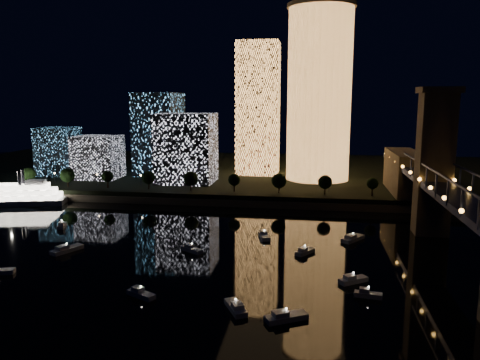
% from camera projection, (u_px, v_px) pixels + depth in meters
% --- Properties ---
extents(ground, '(520.00, 520.00, 0.00)m').
position_uv_depth(ground, '(217.00, 276.00, 123.31)').
color(ground, black).
rests_on(ground, ground).
extents(far_bank, '(420.00, 160.00, 5.00)m').
position_uv_depth(far_bank, '(271.00, 173.00, 278.69)').
color(far_bank, black).
rests_on(far_bank, ground).
extents(seawall, '(420.00, 6.00, 3.00)m').
position_uv_depth(seawall, '(255.00, 203.00, 202.90)').
color(seawall, '#6B5E4C').
rests_on(seawall, ground).
extents(tower_cylindrical, '(34.00, 34.00, 87.13)m').
position_uv_depth(tower_cylindrical, '(319.00, 94.00, 236.30)').
color(tower_cylindrical, '#FFA651').
rests_on(tower_cylindrical, far_bank).
extents(tower_rectangular, '(22.46, 22.46, 71.45)m').
position_uv_depth(tower_rectangular, '(258.00, 109.00, 256.82)').
color(tower_rectangular, '#FFA651').
rests_on(tower_rectangular, far_bank).
extents(midrise_blocks, '(99.07, 50.97, 44.50)m').
position_uv_depth(midrise_blocks, '(144.00, 144.00, 248.12)').
color(midrise_blocks, white).
rests_on(midrise_blocks, far_bank).
extents(truss_bridge, '(13.00, 266.00, 50.00)m').
position_uv_depth(truss_bridge, '(479.00, 222.00, 114.38)').
color(truss_bridge, '#171F4C').
rests_on(truss_bridge, ground).
extents(riverboat, '(52.68, 22.70, 15.59)m').
position_uv_depth(riverboat, '(3.00, 196.00, 205.88)').
color(riverboat, silver).
rests_on(riverboat, ground).
extents(motorboats, '(109.48, 68.35, 2.78)m').
position_uv_depth(motorboats, '(214.00, 262.00, 130.97)').
color(motorboats, silver).
rests_on(motorboats, ground).
extents(esplanade_trees, '(165.83, 6.85, 8.93)m').
position_uv_depth(esplanade_trees, '(175.00, 178.00, 212.83)').
color(esplanade_trees, black).
rests_on(esplanade_trees, far_bank).
extents(street_lamps, '(132.70, 0.70, 5.65)m').
position_uv_depth(street_lamps, '(186.00, 179.00, 218.42)').
color(street_lamps, black).
rests_on(street_lamps, far_bank).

